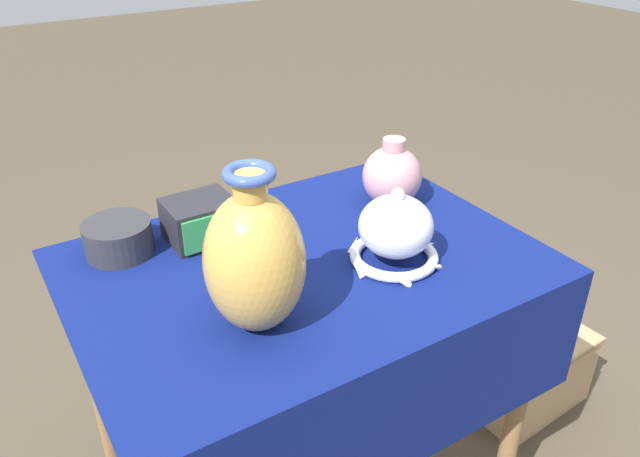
{
  "coord_description": "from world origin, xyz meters",
  "views": [
    {
      "loc": [
        -0.54,
        -0.93,
        1.46
      ],
      "look_at": [
        -0.01,
        -0.08,
        0.89
      ],
      "focal_mm": 35.0,
      "sensor_mm": 36.0,
      "label": 1
    }
  ],
  "objects_px": {
    "mosaic_tile_box": "(201,220)",
    "pot_squat_charcoal": "(118,238)",
    "jar_round_rose": "(392,175)",
    "vase_tall_bulbous": "(255,260)",
    "wooden_crate": "(518,362)",
    "vase_dome_bell": "(395,233)"
  },
  "relations": [
    {
      "from": "wooden_crate",
      "to": "vase_dome_bell",
      "type": "bearing_deg",
      "value": -173.86
    },
    {
      "from": "jar_round_rose",
      "to": "mosaic_tile_box",
      "type": "bearing_deg",
      "value": 169.4
    },
    {
      "from": "wooden_crate",
      "to": "vase_tall_bulbous",
      "type": "bearing_deg",
      "value": -174.89
    },
    {
      "from": "vase_dome_bell",
      "to": "mosaic_tile_box",
      "type": "height_order",
      "value": "vase_dome_bell"
    },
    {
      "from": "pot_squat_charcoal",
      "to": "jar_round_rose",
      "type": "bearing_deg",
      "value": -10.9
    },
    {
      "from": "vase_tall_bulbous",
      "to": "wooden_crate",
      "type": "bearing_deg",
      "value": 8.74
    },
    {
      "from": "wooden_crate",
      "to": "pot_squat_charcoal",
      "type": "bearing_deg",
      "value": 164.99
    },
    {
      "from": "mosaic_tile_box",
      "to": "vase_tall_bulbous",
      "type": "bearing_deg",
      "value": -95.92
    },
    {
      "from": "mosaic_tile_box",
      "to": "wooden_crate",
      "type": "relative_size",
      "value": 0.36
    },
    {
      "from": "jar_round_rose",
      "to": "vase_tall_bulbous",
      "type": "bearing_deg",
      "value": -152.83
    },
    {
      "from": "vase_dome_bell",
      "to": "mosaic_tile_box",
      "type": "xyz_separation_m",
      "value": [
        -0.3,
        0.29,
        -0.02
      ]
    },
    {
      "from": "pot_squat_charcoal",
      "to": "vase_tall_bulbous",
      "type": "bearing_deg",
      "value": -69.41
    },
    {
      "from": "mosaic_tile_box",
      "to": "wooden_crate",
      "type": "distance_m",
      "value": 1.16
    },
    {
      "from": "vase_tall_bulbous",
      "to": "wooden_crate",
      "type": "xyz_separation_m",
      "value": [
        0.95,
        0.15,
        -0.78
      ]
    },
    {
      "from": "vase_tall_bulbous",
      "to": "mosaic_tile_box",
      "type": "bearing_deg",
      "value": 84.56
    },
    {
      "from": "jar_round_rose",
      "to": "pot_squat_charcoal",
      "type": "bearing_deg",
      "value": 169.1
    },
    {
      "from": "vase_tall_bulbous",
      "to": "jar_round_rose",
      "type": "height_order",
      "value": "vase_tall_bulbous"
    },
    {
      "from": "vase_dome_bell",
      "to": "pot_squat_charcoal",
      "type": "relative_size",
      "value": 1.38
    },
    {
      "from": "pot_squat_charcoal",
      "to": "jar_round_rose",
      "type": "xyz_separation_m",
      "value": [
        0.62,
        -0.12,
        0.04
      ]
    },
    {
      "from": "vase_tall_bulbous",
      "to": "jar_round_rose",
      "type": "distance_m",
      "value": 0.54
    },
    {
      "from": "vase_tall_bulbous",
      "to": "pot_squat_charcoal",
      "type": "relative_size",
      "value": 2.13
    },
    {
      "from": "mosaic_tile_box",
      "to": "pot_squat_charcoal",
      "type": "relative_size",
      "value": 1.02
    }
  ]
}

